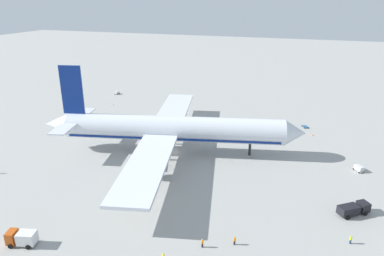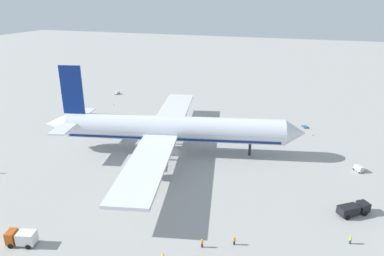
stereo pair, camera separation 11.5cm
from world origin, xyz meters
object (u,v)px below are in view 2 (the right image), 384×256
object	(u,v)px
baggage_cart_2	(117,93)
ground_worker_2	(350,240)
service_truck_0	(354,209)
service_truck_1	(22,237)
baggage_cart_0	(305,127)
ground_worker_1	(234,241)
traffic_cone_1	(114,104)
baggage_cart_1	(359,168)
traffic_cone_0	(313,135)
ground_worker_3	(202,243)
airliner	(169,129)

from	to	relation	value
baggage_cart_2	ground_worker_2	xyz separation A→B (m)	(91.27, -76.87, 0.18)
service_truck_0	service_truck_1	xyz separation A→B (m)	(-55.78, -28.85, 0.19)
service_truck_1	baggage_cart_0	size ratio (longest dim) A/B	1.79
ground_worker_1	traffic_cone_1	size ratio (longest dim) A/B	2.98
baggage_cart_1	traffic_cone_0	distance (m)	24.36
baggage_cart_0	ground_worker_1	xyz separation A→B (m)	(-9.35, -66.30, 0.56)
baggage_cart_0	traffic_cone_1	xyz separation A→B (m)	(-73.90, 1.95, 0.01)
baggage_cart_2	traffic_cone_0	world-z (taller)	baggage_cart_2
baggage_cart_0	baggage_cart_2	size ratio (longest dim) A/B	0.99
ground_worker_3	traffic_cone_1	xyz separation A→B (m)	(-59.40, 70.74, -0.59)
ground_worker_1	traffic_cone_0	world-z (taller)	ground_worker_1
traffic_cone_0	ground_worker_1	bearing A→B (deg)	-101.35
service_truck_0	baggage_cart_0	world-z (taller)	service_truck_0
baggage_cart_0	baggage_cart_2	distance (m)	83.12
baggage_cart_0	ground_worker_2	distance (m)	60.25
service_truck_1	baggage_cart_2	size ratio (longest dim) A/B	1.77
ground_worker_2	traffic_cone_1	world-z (taller)	ground_worker_2
ground_worker_2	baggage_cart_0	bearing A→B (deg)	99.56
airliner	ground_worker_3	xyz separation A→B (m)	(20.70, -35.82, -5.95)
baggage_cart_2	service_truck_0	bearing A→B (deg)	-35.94
ground_worker_2	traffic_cone_0	size ratio (longest dim) A/B	2.97
ground_worker_3	traffic_cone_1	distance (m)	92.38
service_truck_1	ground_worker_2	distance (m)	57.84
ground_worker_3	airliner	bearing A→B (deg)	120.02
service_truck_1	traffic_cone_0	distance (m)	85.46
ground_worker_1	ground_worker_3	bearing A→B (deg)	-154.18
baggage_cart_2	ground_worker_1	distance (m)	110.40
baggage_cart_2	ground_worker_3	size ratio (longest dim) A/B	1.78
ground_worker_1	ground_worker_2	xyz separation A→B (m)	(19.35, 6.89, -0.00)
service_truck_0	traffic_cone_1	bearing A→B (deg)	148.81
baggage_cart_1	ground_worker_3	bearing A→B (deg)	-125.33
service_truck_0	baggage_cart_1	size ratio (longest dim) A/B	2.10
baggage_cart_0	baggage_cart_2	xyz separation A→B (m)	(-81.27, 17.45, 0.38)
service_truck_1	service_truck_0	bearing A→B (deg)	27.35
baggage_cart_2	ground_worker_1	xyz separation A→B (m)	(71.92, -83.76, 0.18)
baggage_cart_0	ground_worker_1	size ratio (longest dim) A/B	1.83
baggage_cart_0	baggage_cart_1	world-z (taller)	baggage_cart_1
baggage_cart_1	baggage_cart_2	bearing A→B (deg)	154.19
service_truck_1	baggage_cart_1	size ratio (longest dim) A/B	1.72
baggage_cart_1	service_truck_0	bearing A→B (deg)	-97.74
baggage_cart_1	ground_worker_3	xyz separation A→B (m)	(-28.49, -40.18, 0.10)
airliner	traffic_cone_1	xyz separation A→B (m)	(-38.70, 34.92, -6.54)
service_truck_1	traffic_cone_1	distance (m)	85.50
traffic_cone_0	traffic_cone_1	size ratio (longest dim) A/B	1.00
ground_worker_1	baggage_cart_2	bearing A→B (deg)	130.65
service_truck_1	ground_worker_3	world-z (taller)	service_truck_1
service_truck_1	traffic_cone_0	bearing A→B (deg)	56.50
ground_worker_2	traffic_cone_1	distance (m)	103.95
traffic_cone_0	baggage_cart_0	bearing A→B (deg)	109.56
baggage_cart_0	ground_worker_3	bearing A→B (deg)	-101.90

